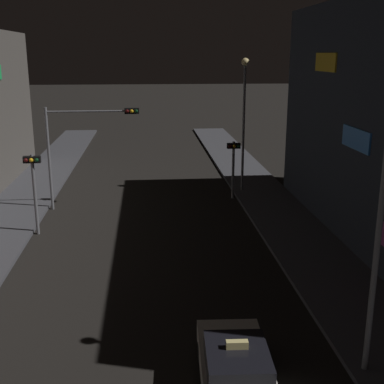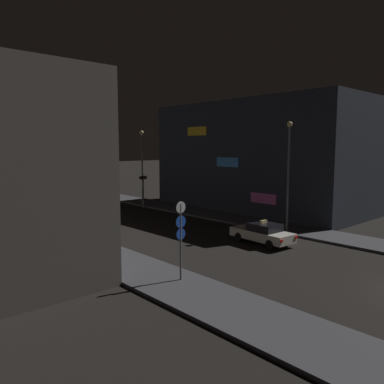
{
  "view_description": "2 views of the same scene",
  "coord_description": "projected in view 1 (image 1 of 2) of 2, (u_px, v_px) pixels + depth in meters",
  "views": [
    {
      "loc": [
        0.15,
        -0.39,
        8.58
      ],
      "look_at": [
        2.08,
        21.0,
        2.67
      ],
      "focal_mm": 47.04,
      "sensor_mm": 36.0,
      "label": 1
    },
    {
      "loc": [
        -18.3,
        -4.86,
        6.52
      ],
      "look_at": [
        2.16,
        17.67,
        2.94
      ],
      "focal_mm": 35.67,
      "sensor_mm": 36.0,
      "label": 2
    }
  ],
  "objects": [
    {
      "name": "taxi",
      "position": [
        236.0,
        370.0,
        12.9
      ],
      "size": [
        2.02,
        4.53,
        1.62
      ],
      "color": "silver",
      "rests_on": "ground_plane"
    },
    {
      "name": "traffic_light_right_kerb",
      "position": [
        233.0,
        158.0,
        30.25
      ],
      "size": [
        0.8,
        0.42,
        3.52
      ],
      "color": "slate",
      "rests_on": "ground_plane"
    },
    {
      "name": "street_lamp_near_block",
      "position": [
        382.0,
        197.0,
        12.61
      ],
      "size": [
        0.4,
        0.4,
        8.23
      ],
      "color": "slate",
      "rests_on": "sidewalk_right"
    },
    {
      "name": "traffic_light_left_kerb",
      "position": [
        33.0,
        178.0,
        24.02
      ],
      "size": [
        0.8,
        0.42,
        4.0
      ],
      "color": "slate",
      "rests_on": "ground_plane"
    },
    {
      "name": "street_lamp_far_block",
      "position": [
        244.0,
        107.0,
        30.83
      ],
      "size": [
        0.47,
        0.47,
        8.19
      ],
      "color": "slate",
      "rests_on": "sidewalk_right"
    },
    {
      "name": "sidewalk_left",
      "position": [
        18.0,
        208.0,
        28.72
      ],
      "size": [
        3.49,
        59.71,
        0.17
      ],
      "primitive_type": "cube",
      "color": "#424247",
      "rests_on": "ground_plane"
    },
    {
      "name": "sidewalk_right",
      "position": [
        269.0,
        201.0,
        29.99
      ],
      "size": [
        3.49,
        59.71,
        0.17
      ],
      "primitive_type": "cube",
      "color": "#424247",
      "rests_on": "ground_plane"
    },
    {
      "name": "traffic_light_overhead",
      "position": [
        83.0,
        136.0,
        27.8
      ],
      "size": [
        5.14,
        0.42,
        5.79
      ],
      "color": "slate",
      "rests_on": "ground_plane"
    }
  ]
}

